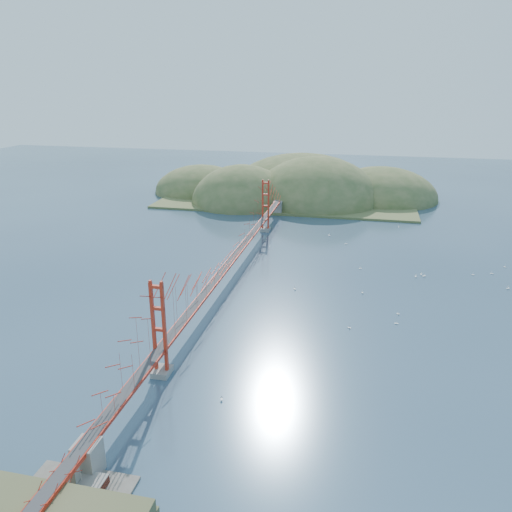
% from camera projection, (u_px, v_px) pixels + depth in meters
% --- Properties ---
extents(ground, '(320.00, 320.00, 0.00)m').
position_uv_depth(ground, '(230.00, 279.00, 85.49)').
color(ground, '#293F53').
rests_on(ground, ground).
extents(bridge, '(2.20, 94.40, 12.00)m').
position_uv_depth(bridge, '(230.00, 240.00, 83.33)').
color(bridge, gray).
rests_on(bridge, ground).
extents(approach_viaduct, '(1.40, 12.00, 3.38)m').
position_uv_depth(approach_viaduct, '(45.00, 505.00, 36.84)').
color(approach_viaduct, '#A92212').
rests_on(approach_viaduct, ground).
extents(promontory, '(9.00, 6.00, 0.24)m').
position_uv_depth(promontory, '(74.00, 495.00, 40.79)').
color(promontory, '#59544C').
rests_on(promontory, ground).
extents(fort, '(3.70, 2.30, 1.75)m').
position_uv_depth(fort, '(82.00, 484.00, 41.17)').
color(fort, maroon).
rests_on(fort, ground).
extents(far_headlands, '(84.00, 58.00, 25.00)m').
position_uv_depth(far_headlands, '(298.00, 195.00, 148.13)').
color(far_headlands, olive).
rests_on(far_headlands, ground).
extents(sailboat_2, '(0.54, 0.44, 0.63)m').
position_uv_depth(sailboat_2, '(396.00, 323.00, 69.76)').
color(sailboat_2, white).
rests_on(sailboat_2, ground).
extents(sailboat_16, '(0.61, 0.61, 0.66)m').
position_uv_depth(sailboat_16, '(295.00, 289.00, 81.33)').
color(sailboat_16, white).
rests_on(sailboat_16, ground).
extents(sailboat_1, '(0.52, 0.52, 0.56)m').
position_uv_depth(sailboat_1, '(398.00, 313.00, 72.66)').
color(sailboat_1, white).
rests_on(sailboat_1, ground).
extents(sailboat_14, '(0.48, 0.53, 0.60)m').
position_uv_depth(sailboat_14, '(421.00, 274.00, 87.49)').
color(sailboat_14, white).
rests_on(sailboat_14, ground).
extents(sailboat_0, '(0.52, 0.52, 0.58)m').
position_uv_depth(sailboat_0, '(362.00, 292.00, 79.89)').
color(sailboat_0, white).
rests_on(sailboat_0, ground).
extents(sailboat_5, '(0.60, 0.64, 0.72)m').
position_uv_depth(sailboat_5, '(416.00, 276.00, 86.52)').
color(sailboat_5, white).
rests_on(sailboat_5, ground).
extents(sailboat_15, '(0.47, 0.55, 0.63)m').
position_uv_depth(sailboat_15, '(399.00, 227.00, 115.87)').
color(sailboat_15, white).
rests_on(sailboat_15, ground).
extents(sailboat_3, '(0.52, 0.52, 0.57)m').
position_uv_depth(sailboat_3, '(360.00, 268.00, 90.28)').
color(sailboat_3, white).
rests_on(sailboat_3, ground).
extents(sailboat_7, '(0.54, 0.44, 0.64)m').
position_uv_depth(sailboat_7, '(346.00, 243.00, 104.02)').
color(sailboat_7, white).
rests_on(sailboat_7, ground).
extents(sailboat_12, '(0.66, 0.66, 0.72)m').
position_uv_depth(sailboat_12, '(329.00, 235.00, 109.55)').
color(sailboat_12, white).
rests_on(sailboat_12, ground).
extents(sailboat_10, '(0.50, 0.55, 0.62)m').
position_uv_depth(sailboat_10, '(222.00, 399.00, 53.14)').
color(sailboat_10, white).
rests_on(sailboat_10, ground).
extents(sailboat_17, '(0.56, 0.51, 0.64)m').
position_uv_depth(sailboat_17, '(492.00, 273.00, 87.87)').
color(sailboat_17, white).
rests_on(sailboat_17, ground).
extents(sailboat_8, '(0.70, 0.70, 0.74)m').
position_uv_depth(sailboat_8, '(424.00, 276.00, 86.74)').
color(sailboat_8, white).
rests_on(sailboat_8, ground).
extents(sailboat_6, '(0.53, 0.53, 0.59)m').
position_uv_depth(sailboat_6, '(349.00, 327.00, 68.56)').
color(sailboat_6, white).
rests_on(sailboat_6, ground).
extents(sailboat_11, '(0.53, 0.51, 0.59)m').
position_uv_depth(sailboat_11, '(473.00, 274.00, 87.39)').
color(sailboat_11, white).
rests_on(sailboat_11, ground).
extents(sailboat_extra_0, '(0.55, 0.55, 0.57)m').
position_uv_depth(sailboat_extra_0, '(505.00, 266.00, 91.06)').
color(sailboat_extra_0, white).
rests_on(sailboat_extra_0, ground).
extents(sailboat_extra_1, '(0.67, 0.67, 0.70)m').
position_uv_depth(sailboat_extra_1, '(508.00, 288.00, 81.54)').
color(sailboat_extra_1, white).
rests_on(sailboat_extra_1, ground).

